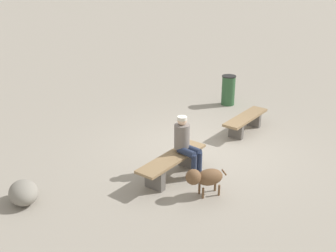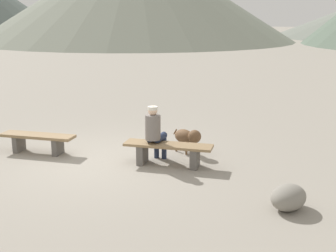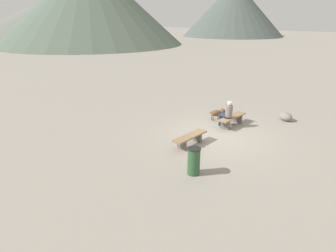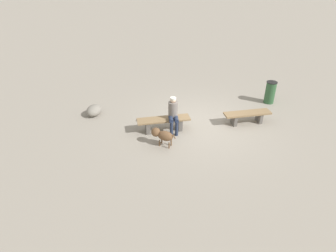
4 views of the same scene
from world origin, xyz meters
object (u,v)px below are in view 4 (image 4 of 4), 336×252
Objects in this scene: dog at (162,135)px; bench_left at (247,115)px; trash_bin at (270,92)px; seated_person at (173,113)px; bench_right at (164,122)px; boulder at (94,110)px.

bench_left is at bearing -132.06° from dog.
dog is (3.32, 0.86, 0.08)m from bench_left.
bench_left is at bearing 41.68° from trash_bin.
dog is at bearing 63.20° from seated_person.
seated_person reaches higher than bench_right.
bench_left reaches higher than boulder.
seated_person is at bearing 163.78° from bench_right.
seated_person is (-0.33, 0.09, 0.41)m from bench_right.
trash_bin reaches higher than boulder.
bench_left is 2.47× the size of boulder.
boulder is at bearing -1.59° from trash_bin.
bench_left is at bearing 178.44° from bench_right.
trash_bin is (-4.98, -2.34, 0.07)m from dog.
trash_bin is 1.32× the size of boulder.
boulder is at bearing -17.15° from bench_left.
bench_right is at bearing -69.23° from dog.
trash_bin is at bearing -138.78° from bench_left.
seated_person is at bearing 0.20° from bench_left.
bench_right is 1.48× the size of seated_person.
boulder is at bearing -33.65° from bench_right.
bench_left is 3.43m from dog.
seated_person reaches higher than trash_bin.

